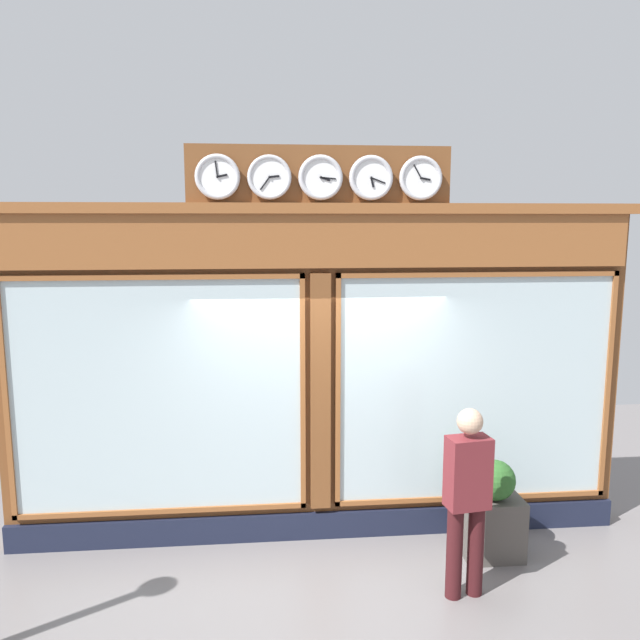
# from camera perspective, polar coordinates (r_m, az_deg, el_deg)

# --- Properties ---
(shop_facade) EXTENTS (6.37, 0.42, 3.95)m
(shop_facade) POSITION_cam_1_polar(r_m,az_deg,el_deg) (6.39, -0.11, -4.62)
(shop_facade) COLOR brown
(shop_facade) RESTS_ON ground_plane
(pedestrian) EXTENTS (0.39, 0.27, 1.69)m
(pedestrian) POSITION_cam_1_polar(r_m,az_deg,el_deg) (5.70, 13.20, -15.16)
(pedestrian) COLOR #3A1316
(pedestrian) RESTS_ON ground_plane
(planter_box) EXTENTS (0.56, 0.36, 0.60)m
(planter_box) POSITION_cam_1_polar(r_m,az_deg,el_deg) (6.62, 15.40, -17.74)
(planter_box) COLOR #4C4742
(planter_box) RESTS_ON ground_plane
(planter_shrub) EXTENTS (0.39, 0.39, 0.39)m
(planter_shrub) POSITION_cam_1_polar(r_m,az_deg,el_deg) (6.42, 15.59, -13.81)
(planter_shrub) COLOR #285623
(planter_shrub) RESTS_ON planter_box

